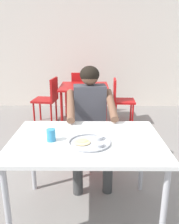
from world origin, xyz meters
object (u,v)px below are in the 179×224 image
(chair_red_far, at_px, (82,90))
(table_background_red, at_px, (84,90))
(table_foreground, at_px, (86,147))
(diner_foreground, at_px, (90,115))
(chair_red_left, at_px, (49,97))
(chair_foreground, at_px, (89,128))
(drinking_cup, at_px, (51,135))
(thali_tray, at_px, (90,142))
(chair_red_right, at_px, (120,98))

(chair_red_far, bearing_deg, table_background_red, -84.59)
(table_foreground, bearing_deg, table_background_red, 92.02)
(table_foreground, distance_m, diner_foreground, 0.63)
(chair_red_left, bearing_deg, chair_red_far, 48.31)
(chair_foreground, height_order, chair_red_far, same)
(table_foreground, height_order, drinking_cup, drinking_cup)
(diner_foreground, relative_size, chair_red_far, 1.43)
(chair_foreground, relative_size, diner_foreground, 0.70)
(thali_tray, bearing_deg, table_foreground, 108.07)
(table_foreground, relative_size, chair_foreground, 1.41)
(drinking_cup, distance_m, chair_red_left, 2.46)
(diner_foreground, distance_m, table_background_red, 1.78)
(drinking_cup, relative_size, chair_foreground, 0.11)
(chair_red_right, bearing_deg, table_foreground, -103.37)
(diner_foreground, bearing_deg, chair_foreground, 93.81)
(thali_tray, height_order, diner_foreground, diner_foreground)
(chair_red_left, height_order, chair_red_right, chair_red_left)
(chair_foreground, height_order, chair_red_left, chair_foreground)
(chair_foreground, height_order, chair_red_right, chair_foreground)
(drinking_cup, height_order, chair_foreground, chair_foreground)
(table_foreground, xyz_separation_m, chair_red_right, (0.56, 2.37, -0.17))
(table_foreground, relative_size, chair_red_far, 1.41)
(table_foreground, height_order, chair_red_left, chair_red_left)
(table_foreground, xyz_separation_m, table_background_red, (-0.08, 2.40, -0.04))
(thali_tray, bearing_deg, chair_red_far, 93.17)
(chair_red_far, bearing_deg, chair_red_right, -42.49)
(drinking_cup, distance_m, chair_red_right, 2.57)
(thali_tray, xyz_separation_m, chair_red_right, (0.54, 2.46, -0.25))
(chair_red_right, distance_m, chair_red_far, 0.96)
(chair_red_left, xyz_separation_m, chair_red_far, (0.58, 0.65, 0.01))
(table_background_red, bearing_deg, chair_red_right, -2.11)
(chair_red_left, bearing_deg, thali_tray, -72.94)
(table_foreground, bearing_deg, diner_foreground, 87.18)
(table_background_red, distance_m, chair_red_far, 0.64)
(diner_foreground, height_order, table_background_red, diner_foreground)
(table_foreground, distance_m, table_background_red, 2.40)
(table_foreground, distance_m, chair_red_right, 2.45)
(drinking_cup, relative_size, table_background_red, 0.11)
(table_background_red, bearing_deg, chair_red_left, -177.45)
(diner_foreground, xyz_separation_m, table_background_red, (-0.12, 1.77, -0.11))
(chair_foreground, bearing_deg, table_foreground, -91.08)
(table_foreground, distance_m, chair_red_far, 3.03)
(table_foreground, height_order, chair_red_far, chair_red_far)
(table_foreground, relative_size, thali_tray, 3.71)
(table_background_red, distance_m, chair_red_right, 0.66)
(table_background_red, height_order, chair_red_left, chair_red_left)
(chair_red_left, bearing_deg, chair_foreground, -64.04)
(thali_tray, relative_size, diner_foreground, 0.27)
(drinking_cup, bearing_deg, chair_foreground, 71.80)
(thali_tray, bearing_deg, chair_red_left, 107.06)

